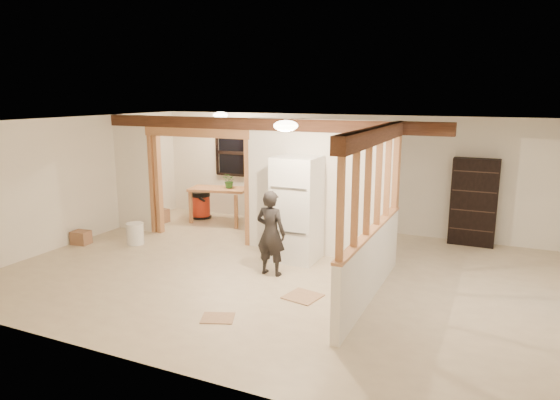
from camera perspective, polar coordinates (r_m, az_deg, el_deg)
The scene contains 28 objects.
floor at distance 8.43m, azimuth 0.13°, elevation -8.37°, with size 9.00×6.50×0.01m, color beige.
ceiling at distance 7.91m, azimuth 0.14°, elevation 8.89°, with size 9.00×6.50×0.01m, color white.
wall_back at distance 11.07m, azimuth 7.11°, elevation 3.20°, with size 9.00×0.01×2.50m, color silver.
wall_front at distance 5.39m, azimuth -14.39°, elevation -6.58°, with size 9.00×0.01×2.50m, color silver.
wall_left at distance 10.72m, azimuth -22.36°, elevation 2.09°, with size 0.01×6.50×2.50m, color silver.
partition_left_stub at distance 11.26m, azimuth -16.36°, elevation 2.95°, with size 0.90×0.12×2.50m, color white.
partition_center at distance 9.09m, azimuth 4.41°, elevation 1.33°, with size 2.80×0.12×2.50m, color white.
doorway_frame at distance 10.29m, azimuth -9.32°, elevation 1.61°, with size 2.46×0.14×2.20m, color #B3784B.
header_beam_back at distance 9.43m, azimuth -2.42°, elevation 8.66°, with size 7.00×0.18×0.22m, color #4B2919.
header_beam_right at distance 7.02m, azimuth 10.83°, elevation 7.29°, with size 0.18×3.30×0.22m, color #4B2919.
pony_wall at distance 7.41m, azimuth 10.26°, elevation -7.35°, with size 0.12×3.20×1.00m, color white.
stud_partition at distance 7.11m, azimuth 10.60°, elevation 1.50°, with size 0.14×3.20×1.32m, color #B3784B.
window_back at distance 11.99m, azimuth -4.95°, elevation 5.37°, with size 1.12×0.10×1.10m, color black.
ceiling_dome_main at distance 7.34m, azimuth 0.66°, elevation 8.48°, with size 0.36×0.36×0.16m, color #FFEABF.
ceiling_dome_util at distance 11.12m, azimuth -6.82°, elevation 9.61°, with size 0.32×0.32×0.14m, color #FFEABF.
hanging_bulb at distance 10.28m, azimuth -6.41°, elevation 7.76°, with size 0.07×0.07×0.07m, color #FFD88C.
refrigerator at distance 8.85m, azimuth 1.96°, elevation -1.03°, with size 0.77×0.75×1.87m, color silver.
woman at distance 8.16m, azimuth -1.06°, elevation -3.80°, with size 0.52×0.34×1.42m, color black.
work_table at distance 11.58m, azimuth -6.96°, elevation -0.63°, with size 1.31×0.66×0.83m, color #B3784B.
potted_plant at distance 11.41m, azimuth -5.79°, elevation 2.20°, with size 0.31×0.27×0.34m, color #296627.
shop_vac at distance 12.11m, azimuth -9.05°, elevation -0.53°, with size 0.51×0.51×0.66m, color #A12612.
bookshelf at distance 10.45m, azimuth 21.26°, elevation -0.24°, with size 0.86×0.29×1.72m, color black.
bucket at distance 10.34m, azimuth -16.22°, elevation -3.71°, with size 0.34×0.34×0.43m, color white.
box_util_a at distance 10.99m, azimuth -2.33°, elevation -2.75°, with size 0.31×0.26×0.26m, color #906245.
box_util_b at distance 11.93m, azimuth -13.57°, elevation -1.78°, with size 0.33×0.33×0.31m, color #906245.
box_front at distance 10.71m, azimuth -21.78°, elevation -4.01°, with size 0.33×0.27×0.27m, color #906245.
floor_panel_near at distance 7.50m, azimuth 2.62°, elevation -10.96°, with size 0.48×0.48×0.02m, color tan.
floor_panel_far at distance 6.88m, azimuth -7.12°, elevation -13.24°, with size 0.43×0.34×0.01m, color tan.
Camera 1 is at (3.26, -7.19, 2.94)m, focal length 32.00 mm.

